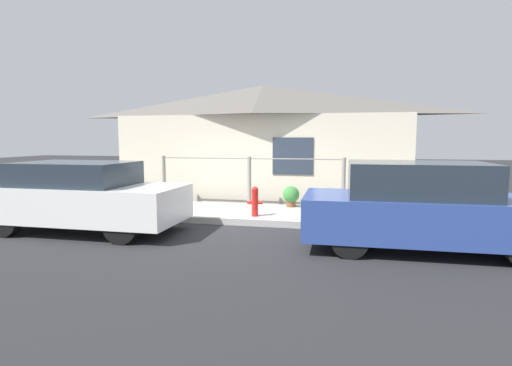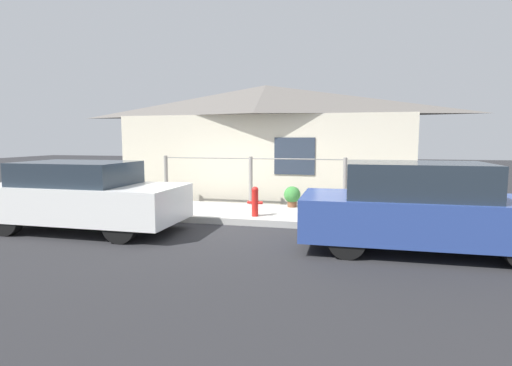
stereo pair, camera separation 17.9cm
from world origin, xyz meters
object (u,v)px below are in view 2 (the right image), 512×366
object	(u,v)px
car_left	(83,196)
potted_plant_near_hydrant	(292,196)
fire_hydrant	(255,201)
car_right	(422,208)
potted_plant_by_fence	(135,191)

from	to	relation	value
car_left	potted_plant_near_hydrant	distance (m)	4.83
car_left	fire_hydrant	size ratio (longest dim) A/B	5.99
car_right	potted_plant_near_hydrant	size ratio (longest dim) A/B	7.67
potted_plant_near_hydrant	potted_plant_by_fence	distance (m)	4.16
potted_plant_near_hydrant	potted_plant_by_fence	xyz separation A→B (m)	(-4.14, -0.41, 0.03)
potted_plant_near_hydrant	potted_plant_by_fence	bearing A→B (deg)	-174.33
car_right	potted_plant_by_fence	size ratio (longest dim) A/B	7.15
potted_plant_by_fence	car_left	bearing A→B (deg)	-82.84
car_left	potted_plant_by_fence	world-z (taller)	car_left
fire_hydrant	potted_plant_near_hydrant	distance (m)	1.52
fire_hydrant	car_left	bearing A→B (deg)	-154.06
fire_hydrant	potted_plant_by_fence	world-z (taller)	fire_hydrant
car_left	potted_plant_near_hydrant	xyz separation A→B (m)	(3.82, 2.94, -0.28)
car_left	potted_plant_near_hydrant	size ratio (longest dim) A/B	7.60
car_left	fire_hydrant	distance (m)	3.56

